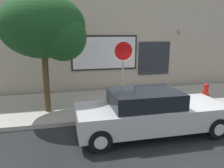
% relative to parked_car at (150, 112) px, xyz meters
% --- Properties ---
extents(ground_plane, '(60.00, 60.00, 0.00)m').
position_rel_parked_car_xyz_m(ground_plane, '(0.76, 0.09, -0.69)').
color(ground_plane, black).
extents(sidewalk, '(20.00, 4.00, 0.15)m').
position_rel_parked_car_xyz_m(sidewalk, '(0.76, 3.09, -0.61)').
color(sidewalk, '#A3A099').
rests_on(sidewalk, ground).
extents(building_facade, '(20.00, 0.67, 7.00)m').
position_rel_parked_car_xyz_m(building_facade, '(0.75, 5.59, 2.80)').
color(building_facade, '#B2A893').
rests_on(building_facade, ground).
extents(parked_car, '(4.62, 1.84, 1.38)m').
position_rel_parked_car_xyz_m(parked_car, '(0.00, 0.00, 0.00)').
color(parked_car, '#B7BABF').
rests_on(parked_car, ground).
extents(fire_hydrant, '(0.30, 0.44, 0.83)m').
position_rel_parked_car_xyz_m(fire_hydrant, '(3.41, 2.06, -0.13)').
color(fire_hydrant, red).
rests_on(fire_hydrant, sidewalk).
extents(street_tree, '(3.04, 2.58, 4.30)m').
position_rel_parked_car_xyz_m(street_tree, '(-3.03, 2.35, 2.54)').
color(street_tree, '#4C3823').
rests_on(street_tree, sidewalk).
extents(stop_sign, '(0.76, 0.10, 2.67)m').
position_rel_parked_car_xyz_m(stop_sign, '(-0.39, 1.74, 1.35)').
color(stop_sign, gray).
rests_on(stop_sign, sidewalk).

